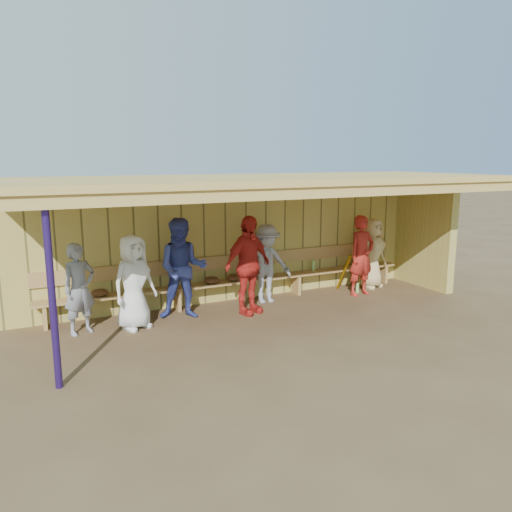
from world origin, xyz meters
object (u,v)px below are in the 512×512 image
at_px(player_e, 266,264).
at_px(player_h, 372,253).
at_px(player_a, 79,289).
at_px(player_b, 134,282).
at_px(bench, 239,275).
at_px(player_d, 248,265).
at_px(player_c, 183,269).
at_px(player_g, 362,256).

height_order(player_e, player_h, player_e).
xyz_separation_m(player_a, player_b, (0.84, -0.14, 0.05)).
xyz_separation_m(player_h, bench, (-3.07, 0.31, -0.24)).
height_order(player_d, player_h, player_d).
distance_m(player_e, bench, 0.60).
xyz_separation_m(player_b, player_c, (0.90, 0.19, 0.10)).
height_order(player_c, bench, player_c).
xyz_separation_m(player_a, bench, (3.07, 0.58, -0.22)).
bearing_deg(player_d, player_a, 155.78).
height_order(player_d, player_g, player_d).
bearing_deg(player_e, player_h, 6.56).
bearing_deg(player_d, player_e, 18.65).
xyz_separation_m(player_g, player_h, (0.60, 0.39, -0.07)).
relative_size(player_a, player_g, 0.90).
bearing_deg(bench, player_c, -158.26).
relative_size(player_a, player_b, 0.94).
height_order(player_c, player_g, player_c).
distance_m(player_a, player_h, 6.15).
distance_m(player_b, player_g, 4.70).
relative_size(player_b, player_g, 0.96).
distance_m(player_h, bench, 3.10).
distance_m(player_e, player_h, 2.62).
relative_size(player_d, bench, 0.24).
bearing_deg(player_c, player_e, 27.30).
bearing_deg(player_c, player_d, 6.38).
distance_m(player_b, player_h, 5.32).
bearing_deg(player_d, player_b, 157.72).
distance_m(player_d, bench, 0.91).
bearing_deg(player_e, player_a, -169.01).
xyz_separation_m(player_d, player_e, (0.64, 0.50, -0.13)).
bearing_deg(player_b, player_h, -18.43).
bearing_deg(player_h, player_b, 170.07).
distance_m(player_a, player_c, 1.76).
bearing_deg(player_b, player_d, -25.45).
distance_m(player_b, player_c, 0.93).
bearing_deg(player_g, player_d, 177.21).
relative_size(player_g, bench, 0.22).
bearing_deg(player_c, bench, 41.88).
xyz_separation_m(player_a, player_e, (3.52, 0.27, 0.03)).
relative_size(player_b, player_d, 0.88).
xyz_separation_m(player_d, bench, (0.18, 0.81, -0.38)).
relative_size(player_h, bench, 0.20).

